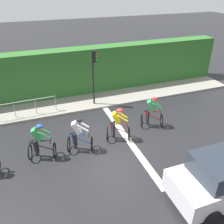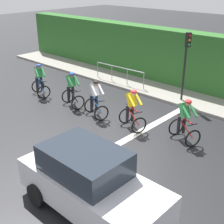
{
  "view_description": "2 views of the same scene",
  "coord_description": "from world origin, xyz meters",
  "px_view_note": "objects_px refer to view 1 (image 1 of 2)",
  "views": [
    {
      "loc": [
        -8.57,
        3.34,
        6.72
      ],
      "look_at": [
        0.77,
        -0.12,
        1.14
      ],
      "focal_mm": 38.14,
      "sensor_mm": 36.0,
      "label": 1
    },
    {
      "loc": [
        -8.67,
        -7.15,
        5.66
      ],
      "look_at": [
        -0.69,
        0.26,
        0.82
      ],
      "focal_mm": 49.64,
      "sensor_mm": 36.0,
      "label": 2
    }
  ],
  "objects_px": {
    "cyclist_second": "(40,142)",
    "cyclist_trailing": "(151,113)",
    "pedestrian_railing_kerbside": "(25,105)",
    "cyclist_fourth": "(117,125)",
    "cyclist_mid": "(79,136)",
    "traffic_light_near_crossing": "(94,70)"
  },
  "relations": [
    {
      "from": "pedestrian_railing_kerbside",
      "to": "cyclist_trailing",
      "type": "bearing_deg",
      "value": -117.98
    },
    {
      "from": "cyclist_second",
      "to": "traffic_light_near_crossing",
      "type": "distance_m",
      "value": 5.44
    },
    {
      "from": "cyclist_trailing",
      "to": "traffic_light_near_crossing",
      "type": "relative_size",
      "value": 0.5
    },
    {
      "from": "cyclist_fourth",
      "to": "cyclist_trailing",
      "type": "bearing_deg",
      "value": -76.22
    },
    {
      "from": "cyclist_mid",
      "to": "cyclist_trailing",
      "type": "distance_m",
      "value": 3.99
    },
    {
      "from": "pedestrian_railing_kerbside",
      "to": "traffic_light_near_crossing",
      "type": "bearing_deg",
      "value": -88.93
    },
    {
      "from": "cyclist_second",
      "to": "cyclist_mid",
      "type": "xyz_separation_m",
      "value": [
        -0.07,
        -1.63,
        0.0
      ]
    },
    {
      "from": "pedestrian_railing_kerbside",
      "to": "cyclist_second",
      "type": "bearing_deg",
      "value": -173.38
    },
    {
      "from": "cyclist_second",
      "to": "cyclist_trailing",
      "type": "height_order",
      "value": "same"
    },
    {
      "from": "cyclist_trailing",
      "to": "cyclist_fourth",
      "type": "bearing_deg",
      "value": 103.78
    },
    {
      "from": "pedestrian_railing_kerbside",
      "to": "cyclist_mid",
      "type": "bearing_deg",
      "value": -151.9
    },
    {
      "from": "cyclist_mid",
      "to": "traffic_light_near_crossing",
      "type": "xyz_separation_m",
      "value": [
        3.95,
        -1.92,
        1.43
      ]
    },
    {
      "from": "cyclist_second",
      "to": "cyclist_trailing",
      "type": "bearing_deg",
      "value": -83.73
    },
    {
      "from": "cyclist_trailing",
      "to": "traffic_light_near_crossing",
      "type": "bearing_deg",
      "value": 31.74
    },
    {
      "from": "cyclist_second",
      "to": "pedestrian_railing_kerbside",
      "type": "xyz_separation_m",
      "value": [
        3.8,
        0.44,
        -0.02
      ]
    },
    {
      "from": "cyclist_mid",
      "to": "cyclist_trailing",
      "type": "relative_size",
      "value": 1.0
    },
    {
      "from": "cyclist_trailing",
      "to": "traffic_light_near_crossing",
      "type": "xyz_separation_m",
      "value": [
        3.27,
        2.02,
        1.43
      ]
    },
    {
      "from": "cyclist_fourth",
      "to": "pedestrian_railing_kerbside",
      "type": "relative_size",
      "value": 0.5
    },
    {
      "from": "cyclist_mid",
      "to": "cyclist_second",
      "type": "bearing_deg",
      "value": 87.41
    },
    {
      "from": "cyclist_fourth",
      "to": "cyclist_trailing",
      "type": "height_order",
      "value": "same"
    },
    {
      "from": "cyclist_mid",
      "to": "cyclist_fourth",
      "type": "relative_size",
      "value": 1.0
    },
    {
      "from": "cyclist_trailing",
      "to": "pedestrian_railing_kerbside",
      "type": "relative_size",
      "value": 0.5
    }
  ]
}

